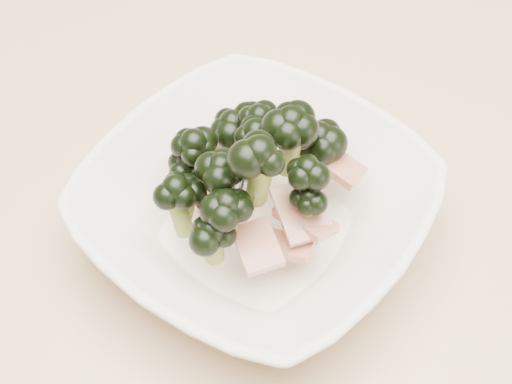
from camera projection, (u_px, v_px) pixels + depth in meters
dining_table at (272, 299)px, 0.65m from camera, size 1.20×0.80×0.75m
broccoli_dish at (255, 199)px, 0.55m from camera, size 0.31×0.31×0.13m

